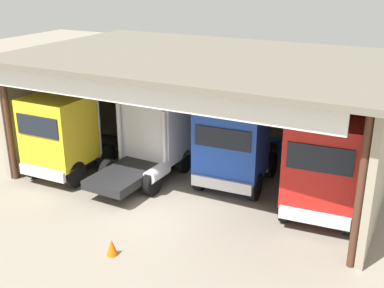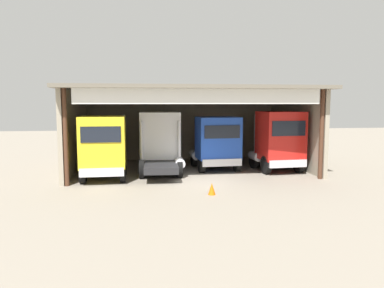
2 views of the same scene
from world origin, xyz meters
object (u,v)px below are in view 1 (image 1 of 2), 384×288
at_px(truck_white_center_left_bay, 153,132).
at_px(tool_cart, 273,149).
at_px(traffic_cone, 112,247).
at_px(truck_yellow_left_bay, 63,135).
at_px(truck_blue_center_bay, 234,147).
at_px(truck_red_center_right_bay, 323,167).
at_px(oil_drum, 302,146).

distance_m(truck_white_center_left_bay, tool_cart, 5.84).
bearing_deg(traffic_cone, truck_yellow_left_bay, 143.06).
height_order(truck_blue_center_bay, tool_cart, truck_blue_center_bay).
xyz_separation_m(truck_white_center_left_bay, truck_red_center_right_bay, (7.29, -0.64, 0.07)).
height_order(truck_blue_center_bay, truck_red_center_right_bay, truck_red_center_right_bay).
bearing_deg(traffic_cone, truck_white_center_left_bay, 109.40).
bearing_deg(truck_blue_center_bay, truck_red_center_right_bay, 162.10).
xyz_separation_m(truck_blue_center_bay, oil_drum, (1.63, 4.67, -1.28)).
bearing_deg(truck_red_center_right_bay, traffic_cone, 41.49).
height_order(truck_blue_center_bay, traffic_cone, truck_blue_center_bay).
relative_size(truck_white_center_left_bay, traffic_cone, 9.30).
distance_m(truck_yellow_left_bay, tool_cart, 9.50).
height_order(truck_yellow_left_bay, truck_red_center_right_bay, truck_red_center_right_bay).
relative_size(truck_yellow_left_bay, tool_cart, 4.57).
bearing_deg(truck_yellow_left_bay, tool_cart, -142.69).
xyz_separation_m(truck_blue_center_bay, traffic_cone, (-1.44, -6.31, -1.47)).
relative_size(truck_red_center_right_bay, traffic_cone, 7.88).
xyz_separation_m(truck_yellow_left_bay, oil_drum, (8.42, 6.95, -1.40)).
height_order(truck_red_center_right_bay, traffic_cone, truck_red_center_right_bay).
distance_m(truck_yellow_left_bay, truck_red_center_right_bay, 10.63).
bearing_deg(oil_drum, tool_cart, -134.32).
bearing_deg(traffic_cone, truck_blue_center_bay, 77.17).
xyz_separation_m(truck_white_center_left_bay, oil_drum, (5.16, 5.01, -1.43)).
bearing_deg(truck_white_center_left_bay, tool_cart, 45.54).
height_order(truck_yellow_left_bay, tool_cart, truck_yellow_left_bay).
bearing_deg(traffic_cone, truck_red_center_right_bay, 45.76).
xyz_separation_m(tool_cart, traffic_cone, (-2.00, -9.88, -0.22)).
xyz_separation_m(truck_yellow_left_bay, truck_red_center_right_bay, (10.55, 1.30, 0.10)).
height_order(truck_yellow_left_bay, truck_blue_center_bay, truck_yellow_left_bay).
bearing_deg(truck_white_center_left_bay, truck_blue_center_bay, 7.33).
bearing_deg(traffic_cone, oil_drum, 74.40).
xyz_separation_m(truck_yellow_left_bay, traffic_cone, (5.36, -4.03, -1.59)).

